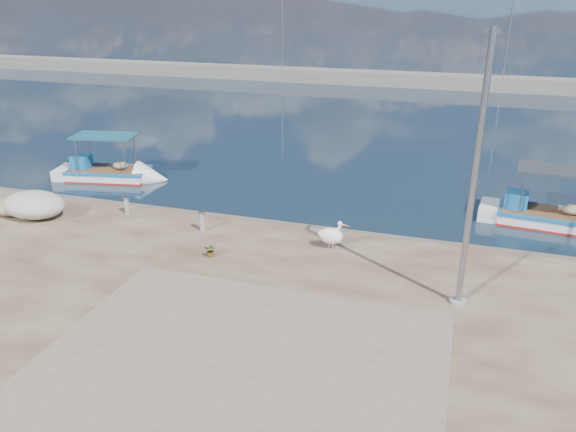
# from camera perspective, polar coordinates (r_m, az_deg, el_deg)

# --- Properties ---
(ground) EXTENTS (1400.00, 1400.00, 0.00)m
(ground) POSITION_cam_1_polar(r_m,az_deg,el_deg) (15.87, -4.19, -9.32)
(ground) COLOR #162635
(ground) RESTS_ON ground
(quay_patch) EXTENTS (9.00, 7.00, 0.01)m
(quay_patch) POSITION_cam_1_polar(r_m,az_deg,el_deg) (12.97, -4.99, -14.71)
(quay_patch) COLOR gray
(quay_patch) RESTS_ON quay
(breakwater) EXTENTS (120.00, 2.20, 7.50)m
(breakwater) POSITION_cam_1_polar(r_m,az_deg,el_deg) (53.33, 12.11, 13.40)
(breakwater) COLOR gray
(breakwater) RESTS_ON ground
(boat_left) EXTENTS (5.28, 2.58, 2.43)m
(boat_left) POSITION_cam_1_polar(r_m,az_deg,el_deg) (27.53, -17.81, 4.00)
(boat_left) COLOR white
(boat_left) RESTS_ON ground
(boat_right) EXTENTS (5.44, 2.27, 2.55)m
(boat_right) POSITION_cam_1_polar(r_m,az_deg,el_deg) (23.26, 25.05, -0.34)
(boat_right) COLOR white
(boat_right) RESTS_ON ground
(pelican) EXTENTS (1.01, 0.49, 0.99)m
(pelican) POSITION_cam_1_polar(r_m,az_deg,el_deg) (17.91, 4.46, -1.98)
(pelican) COLOR tan
(pelican) RESTS_ON quay
(lamp_post) EXTENTS (0.44, 0.96, 7.00)m
(lamp_post) POSITION_cam_1_polar(r_m,az_deg,el_deg) (14.44, 18.30, 2.98)
(lamp_post) COLOR gray
(lamp_post) RESTS_ON quay
(bollard_near) EXTENTS (0.24, 0.24, 0.72)m
(bollard_near) POSITION_cam_1_polar(r_m,az_deg,el_deg) (19.44, -8.73, -0.42)
(bollard_near) COLOR gray
(bollard_near) RESTS_ON quay
(bollard_far) EXTENTS (0.22, 0.22, 0.66)m
(bollard_far) POSITION_cam_1_polar(r_m,az_deg,el_deg) (21.55, -16.08, 1.14)
(bollard_far) COLOR gray
(bollard_far) RESTS_ON quay
(potted_plant) EXTENTS (0.39, 0.34, 0.42)m
(potted_plant) POSITION_cam_1_polar(r_m,az_deg,el_deg) (17.62, -7.85, -3.47)
(potted_plant) COLOR #33722D
(potted_plant) RESTS_ON quay
(net_pile_a) EXTENTS (2.35, 1.71, 0.96)m
(net_pile_a) POSITION_cam_1_polar(r_m,az_deg,el_deg) (22.35, -24.39, 1.06)
(net_pile_a) COLOR silver
(net_pile_a) RESTS_ON quay
(net_pile_b) EXTENTS (1.61, 1.26, 0.63)m
(net_pile_b) POSITION_cam_1_polar(r_m,az_deg,el_deg) (23.06, -26.33, 0.90)
(net_pile_b) COLOR #B9B089
(net_pile_b) RESTS_ON quay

